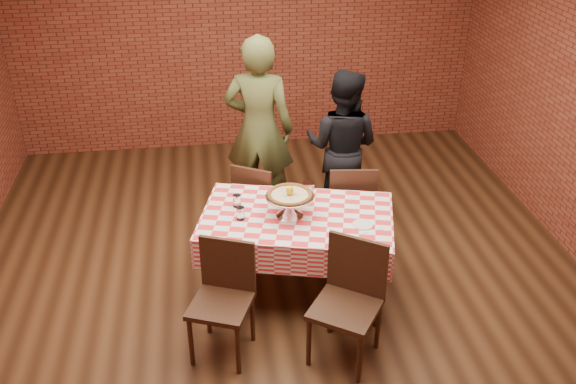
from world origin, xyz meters
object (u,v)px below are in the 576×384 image
object	(u,v)px
table	(297,254)
water_glass_left	(240,213)
condiment_caddy	(309,190)
pizza_stand	(290,205)
water_glass_right	(237,201)
diner_black	(342,147)
chair_near_right	(345,307)
chair_far_right	(350,204)
chair_near_left	(221,305)
pizza	(290,195)
diner_olive	(259,129)
chair_far_left	(260,202)

from	to	relation	value
table	water_glass_left	distance (m)	0.63
table	condiment_caddy	world-z (taller)	condiment_caddy
water_glass_left	condiment_caddy	size ratio (longest dim) A/B	0.84
pizza_stand	water_glass_right	xyz separation A→B (m)	(-0.41, 0.19, -0.03)
pizza_stand	table	bearing A→B (deg)	-10.73
water_glass_right	condiment_caddy	xyz separation A→B (m)	(0.61, 0.09, 0.01)
condiment_caddy	diner_black	xyz separation A→B (m)	(0.48, 0.88, -0.04)
chair_near_right	chair_far_right	size ratio (longest dim) A/B	1.03
water_glass_left	chair_near_left	xyz separation A→B (m)	(-0.20, -0.67, -0.36)
condiment_caddy	water_glass_left	bearing A→B (deg)	-146.42
pizza	diner_olive	size ratio (longest dim) A/B	0.19
chair_near_left	diner_black	distance (m)	2.27
water_glass_right	condiment_caddy	bearing A→B (deg)	8.17
pizza	chair_far_right	size ratio (longest dim) A/B	0.40
condiment_caddy	diner_black	bearing A→B (deg)	69.25
water_glass_right	condiment_caddy	world-z (taller)	condiment_caddy
pizza	water_glass_left	bearing A→B (deg)	-179.12
table	diner_black	distance (m)	1.39
condiment_caddy	diner_olive	bearing A→B (deg)	114.14
pizza_stand	diner_olive	xyz separation A→B (m)	(-0.11, 1.34, 0.09)
chair_near_left	water_glass_left	bearing A→B (deg)	94.94
pizza_stand	chair_far_right	bearing A→B (deg)	43.34
chair_near_left	chair_far_right	world-z (taller)	chair_far_right
condiment_caddy	chair_near_right	bearing A→B (deg)	-77.99
chair_near_right	water_glass_right	bearing A→B (deg)	157.97
chair_near_right	chair_far_right	world-z (taller)	chair_near_right
water_glass_right	chair_far_right	world-z (taller)	chair_far_right
diner_olive	chair_far_right	bearing A→B (deg)	152.24
diner_olive	diner_black	distance (m)	0.83
chair_far_right	diner_olive	size ratio (longest dim) A/B	0.48
chair_far_right	table	bearing A→B (deg)	53.18
condiment_caddy	chair_near_right	world-z (taller)	chair_near_right
table	chair_near_left	world-z (taller)	chair_near_left
pizza	water_glass_right	world-z (taller)	pizza
water_glass_left	chair_near_left	size ratio (longest dim) A/B	0.12
water_glass_right	chair_far_left	bearing A→B (deg)	67.94
table	water_glass_right	size ratio (longest dim) A/B	14.21
condiment_caddy	chair_near_left	size ratio (longest dim) A/B	0.14
pizza_stand	water_glass_right	distance (m)	0.45
chair_near_left	diner_black	size ratio (longest dim) A/B	0.58
pizza	chair_near_left	bearing A→B (deg)	-131.81
water_glass_right	chair_far_right	size ratio (longest dim) A/B	0.12
water_glass_left	diner_olive	size ratio (longest dim) A/B	0.06
table	water_glass_right	bearing A→B (deg)	156.24
diner_olive	chair_far_left	bearing A→B (deg)	100.21
chair_far_right	chair_far_left	bearing A→B (deg)	-5.96
condiment_caddy	diner_black	world-z (taller)	diner_black
chair_near_right	table	bearing A→B (deg)	139.43
water_glass_left	table	bearing A→B (deg)	-0.60
chair_near_right	diner_olive	bearing A→B (deg)	134.39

